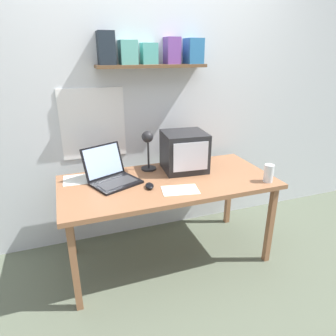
# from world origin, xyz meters

# --- Properties ---
(ground_plane) EXTENTS (12.00, 12.00, 0.00)m
(ground_plane) POSITION_xyz_m (0.00, 0.00, 0.00)
(ground_plane) COLOR #596250
(back_wall) EXTENTS (5.60, 0.24, 2.60)m
(back_wall) POSITION_xyz_m (-0.00, 0.53, 1.31)
(back_wall) COLOR silver
(back_wall) RESTS_ON ground_plane
(corner_desk) EXTENTS (1.65, 0.77, 0.72)m
(corner_desk) POSITION_xyz_m (0.00, 0.00, 0.66)
(corner_desk) COLOR #976341
(corner_desk) RESTS_ON ground_plane
(crt_monitor) EXTENTS (0.37, 0.36, 0.32)m
(crt_monitor) POSITION_xyz_m (0.20, 0.17, 0.88)
(crt_monitor) COLOR #232326
(crt_monitor) RESTS_ON corner_desk
(laptop) EXTENTS (0.44, 0.44, 0.26)m
(laptop) POSITION_xyz_m (-0.42, 0.13, 0.78)
(laptop) COLOR black
(laptop) RESTS_ON corner_desk
(desk_lamp) EXTENTS (0.13, 0.16, 0.35)m
(desk_lamp) POSITION_xyz_m (-0.09, 0.23, 0.94)
(desk_lamp) COLOR #232326
(desk_lamp) RESTS_ON corner_desk
(juice_glass) EXTENTS (0.07, 0.07, 0.14)m
(juice_glass) POSITION_xyz_m (0.71, -0.29, 0.78)
(juice_glass) COLOR white
(juice_glass) RESTS_ON corner_desk
(computer_mouse) EXTENTS (0.07, 0.11, 0.03)m
(computer_mouse) POSITION_xyz_m (-0.18, -0.09, 0.73)
(computer_mouse) COLOR black
(computer_mouse) RESTS_ON corner_desk
(loose_paper_near_laptop) EXTENTS (0.26, 0.22, 0.00)m
(loose_paper_near_laptop) POSITION_xyz_m (-0.64, 0.24, 0.72)
(loose_paper_near_laptop) COLOR silver
(loose_paper_near_laptop) RESTS_ON corner_desk
(loose_paper_near_monitor) EXTENTS (0.29, 0.22, 0.00)m
(loose_paper_near_monitor) POSITION_xyz_m (0.02, -0.20, 0.72)
(loose_paper_near_monitor) COLOR white
(loose_paper_near_monitor) RESTS_ON corner_desk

